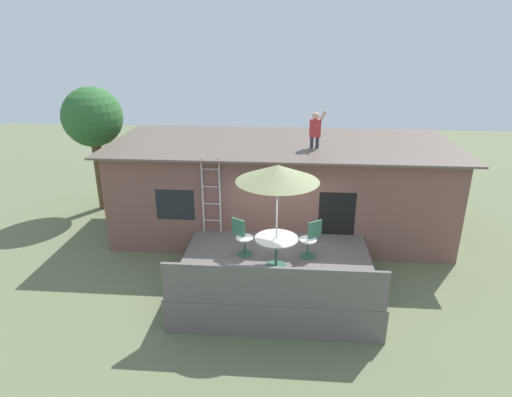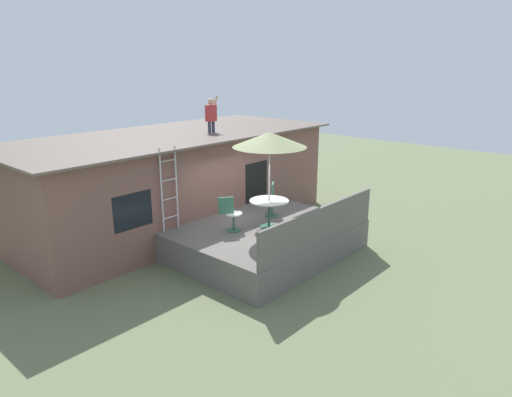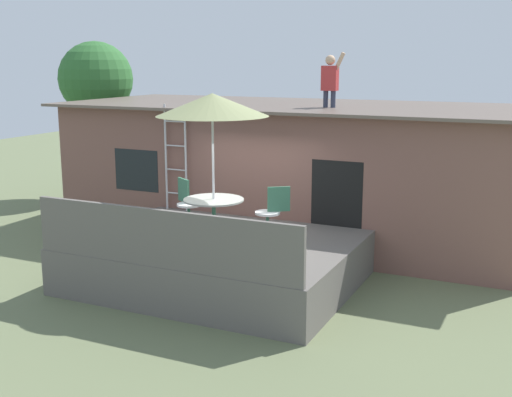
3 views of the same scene
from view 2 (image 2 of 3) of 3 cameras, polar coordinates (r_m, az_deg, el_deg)
The scene contains 10 objects.
ground_plane at distance 12.79m, azimuth 0.63°, elevation -6.64°, with size 40.00×40.00×0.00m, color #66704C.
house at distance 14.82m, azimuth -9.90°, elevation 2.34°, with size 10.50×4.50×2.93m.
deck at distance 12.64m, azimuth 0.64°, elevation -4.97°, with size 4.71×3.93×0.80m, color #605B56.
deck_railing at distance 11.26m, azimuth 8.04°, elevation -3.25°, with size 4.61×0.08×0.90m, color #605B56.
patio_table at distance 12.15m, azimuth 1.63°, elevation -0.95°, with size 1.04×1.04×0.74m.
patio_umbrella at distance 11.74m, azimuth 1.70°, elevation 7.29°, with size 1.90×1.90×2.54m.
step_ladder at distance 12.01m, azimuth -10.69°, elevation 1.13°, with size 0.52×0.04×2.20m.
person_figure at distance 14.58m, azimuth -5.56°, elevation 10.54°, with size 0.47×0.20×1.11m.
patio_chair_left at distance 11.93m, azimuth -3.13°, elevation -1.94°, with size 0.57×0.45×0.92m.
patio_chair_right at distance 13.15m, azimuth 2.03°, elevation -0.17°, with size 0.56×0.47×0.92m.
Camera 2 is at (-8.88, -7.73, 5.00)m, focal length 32.33 mm.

